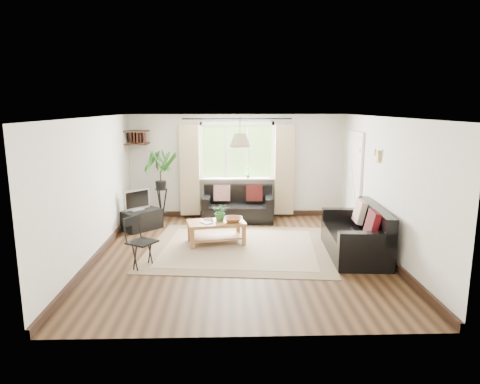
{
  "coord_description": "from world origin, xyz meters",
  "views": [
    {
      "loc": [
        -0.23,
        -7.19,
        2.58
      ],
      "look_at": [
        0.0,
        0.4,
        1.05
      ],
      "focal_mm": 32.0,
      "sensor_mm": 36.0,
      "label": 1
    }
  ],
  "objects_px": {
    "tv_stand": "(142,220)",
    "folding_chair": "(142,243)",
    "coffee_table": "(216,232)",
    "sofa_right": "(355,232)",
    "palm_stand": "(161,186)",
    "sofa_back": "(238,205)"
  },
  "relations": [
    {
      "from": "sofa_back",
      "to": "palm_stand",
      "type": "distance_m",
      "value": 1.8
    },
    {
      "from": "sofa_right",
      "to": "tv_stand",
      "type": "xyz_separation_m",
      "value": [
        -4.04,
        1.71,
        -0.21
      ]
    },
    {
      "from": "palm_stand",
      "to": "folding_chair",
      "type": "distance_m",
      "value": 2.97
    },
    {
      "from": "tv_stand",
      "to": "sofa_right",
      "type": "bearing_deg",
      "value": -67.9
    },
    {
      "from": "coffee_table",
      "to": "palm_stand",
      "type": "bearing_deg",
      "value": 126.55
    },
    {
      "from": "sofa_back",
      "to": "folding_chair",
      "type": "bearing_deg",
      "value": -116.66
    },
    {
      "from": "coffee_table",
      "to": "folding_chair",
      "type": "height_order",
      "value": "folding_chair"
    },
    {
      "from": "coffee_table",
      "to": "folding_chair",
      "type": "distance_m",
      "value": 1.68
    },
    {
      "from": "sofa_back",
      "to": "coffee_table",
      "type": "xyz_separation_m",
      "value": [
        -0.46,
        -1.66,
        -0.16
      ]
    },
    {
      "from": "sofa_right",
      "to": "folding_chair",
      "type": "relative_size",
      "value": 2.14
    },
    {
      "from": "folding_chair",
      "to": "sofa_right",
      "type": "bearing_deg",
      "value": -50.68
    },
    {
      "from": "sofa_back",
      "to": "palm_stand",
      "type": "height_order",
      "value": "palm_stand"
    },
    {
      "from": "coffee_table",
      "to": "folding_chair",
      "type": "bearing_deg",
      "value": -134.06
    },
    {
      "from": "sofa_back",
      "to": "palm_stand",
      "type": "relative_size",
      "value": 0.99
    },
    {
      "from": "coffee_table",
      "to": "palm_stand",
      "type": "relative_size",
      "value": 0.66
    },
    {
      "from": "palm_stand",
      "to": "tv_stand",
      "type": "bearing_deg",
      "value": -112.76
    },
    {
      "from": "palm_stand",
      "to": "folding_chair",
      "type": "relative_size",
      "value": 1.94
    },
    {
      "from": "coffee_table",
      "to": "folding_chair",
      "type": "xyz_separation_m",
      "value": [
        -1.16,
        -1.2,
        0.2
      ]
    },
    {
      "from": "sofa_right",
      "to": "folding_chair",
      "type": "distance_m",
      "value": 3.64
    },
    {
      "from": "tv_stand",
      "to": "folding_chair",
      "type": "relative_size",
      "value": 0.95
    },
    {
      "from": "sofa_back",
      "to": "coffee_table",
      "type": "height_order",
      "value": "sofa_back"
    },
    {
      "from": "tv_stand",
      "to": "palm_stand",
      "type": "relative_size",
      "value": 0.49
    }
  ]
}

